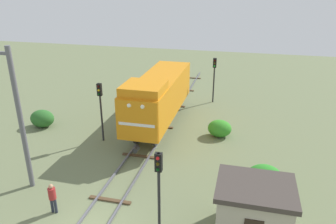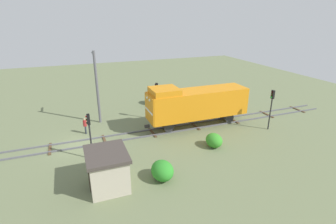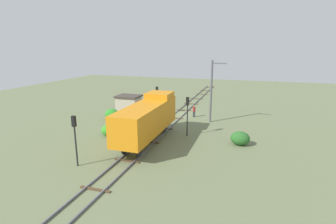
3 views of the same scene
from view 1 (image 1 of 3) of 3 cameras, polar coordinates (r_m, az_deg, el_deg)
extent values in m
cube|color=#4C3823|center=(18.76, -10.08, -14.86)|extent=(2.40, 0.24, 0.09)
cube|color=#4C3823|center=(22.65, -5.03, -7.62)|extent=(2.40, 0.24, 0.09)
cube|color=#4C3823|center=(26.90, -1.63, -2.55)|extent=(2.40, 0.24, 0.09)
cube|color=#4C3823|center=(31.38, 0.81, 1.12)|extent=(2.40, 0.24, 0.09)
cube|color=#4C3823|center=(36.00, 2.63, 3.85)|extent=(2.40, 0.24, 0.09)
cube|color=#4C3823|center=(40.70, 4.04, 5.96)|extent=(2.40, 0.24, 0.09)
cube|color=orange|center=(26.18, -1.52, 3.02)|extent=(2.90, 11.00, 2.90)
cube|color=orange|center=(22.08, -4.26, 4.14)|extent=(2.75, 2.80, 0.60)
cube|color=orange|center=(21.24, -5.49, -1.69)|extent=(2.84, 0.10, 2.84)
cube|color=white|center=(21.28, -5.51, -2.22)|extent=(2.46, 0.06, 0.20)
sphere|color=white|center=(20.93, -6.81, 1.14)|extent=(0.28, 0.28, 0.28)
sphere|color=white|center=(20.64, -4.47, 0.93)|extent=(0.28, 0.28, 0.28)
cylinder|color=#262628|center=(21.79, -5.58, -6.46)|extent=(0.36, 0.50, 0.36)
cylinder|color=#262628|center=(23.88, -5.51, -4.20)|extent=(0.18, 1.10, 1.10)
cylinder|color=#262628|center=(23.47, -2.17, -4.59)|extent=(0.18, 1.10, 1.10)
cylinder|color=#262628|center=(30.39, -0.95, 1.75)|extent=(0.18, 1.10, 1.10)
cylinder|color=#262628|center=(30.07, 1.71, 1.52)|extent=(0.18, 1.10, 1.10)
cylinder|color=#262628|center=(15.54, -1.59, -13.91)|extent=(0.14, 0.14, 4.16)
cube|color=black|center=(14.64, -1.65, -8.73)|extent=(0.32, 0.24, 0.90)
sphere|color=red|center=(14.39, -1.82, -8.08)|extent=(0.16, 0.16, 0.16)
sphere|color=#3C3306|center=(14.53, -1.80, -9.04)|extent=(0.16, 0.16, 0.16)
sphere|color=black|center=(14.68, -1.79, -9.98)|extent=(0.16, 0.16, 0.16)
cylinder|color=#262628|center=(24.32, -11.53, -0.15)|extent=(0.14, 0.14, 4.46)
cube|color=black|center=(23.72, -11.85, 3.84)|extent=(0.32, 0.24, 0.90)
sphere|color=#390606|center=(23.52, -12.05, 4.36)|extent=(0.16, 0.16, 0.16)
sphere|color=yellow|center=(23.61, -12.00, 3.71)|extent=(0.16, 0.16, 0.16)
sphere|color=black|center=(23.69, -11.94, 3.07)|extent=(0.16, 0.16, 0.16)
cylinder|color=#262628|center=(32.10, 7.99, 5.44)|extent=(0.14, 0.14, 4.40)
cube|color=black|center=(31.66, 8.15, 8.48)|extent=(0.32, 0.24, 0.90)
sphere|color=#390606|center=(31.46, 8.15, 8.90)|extent=(0.16, 0.16, 0.16)
sphere|color=#3C3306|center=(31.53, 8.12, 8.41)|extent=(0.16, 0.16, 0.16)
sphere|color=green|center=(31.59, 8.09, 7.91)|extent=(0.16, 0.16, 0.16)
cylinder|color=#262B38|center=(18.52, -19.53, -15.04)|extent=(0.15, 0.15, 0.85)
cylinder|color=#262B38|center=(18.42, -18.99, -15.18)|extent=(0.15, 0.15, 0.85)
cylinder|color=maroon|center=(18.05, -19.56, -13.23)|extent=(0.38, 0.38, 0.62)
sphere|color=tan|center=(17.82, -19.73, -12.10)|extent=(0.23, 0.23, 0.23)
cylinder|color=#595960|center=(19.41, -24.23, -1.51)|extent=(0.28, 0.28, 8.19)
cube|color=#B2A893|center=(16.24, 14.61, -16.59)|extent=(3.20, 2.60, 2.50)
cube|color=#3F3833|center=(15.44, 15.10, -12.59)|extent=(3.50, 2.90, 0.24)
ellipsoid|color=#2B8426|center=(19.80, 16.44, -10.90)|extent=(2.04, 1.67, 1.49)
ellipsoid|color=#348926|center=(25.41, 8.98, -2.84)|extent=(1.81, 1.48, 1.32)
ellipsoid|color=#296026|center=(28.65, -21.05, -1.06)|extent=(1.96, 1.60, 1.42)
camera|label=2|loc=(20.69, 73.35, 8.46)|focal=28.00mm
camera|label=3|loc=(50.67, -5.59, 20.29)|focal=28.00mm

